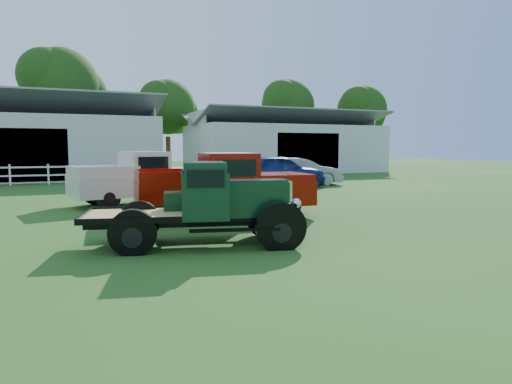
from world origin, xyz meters
name	(u,v)px	position (x,y,z in m)	size (l,w,h in m)	color
ground	(269,242)	(0.00, 0.00, 0.00)	(120.00, 120.00, 0.00)	#235117
shed_left	(17,138)	(-7.00, 26.00, 2.80)	(18.80, 10.20, 5.60)	#BBBBB9
shed_right	(284,142)	(14.00, 27.00, 2.60)	(16.80, 9.20, 5.20)	#BBBBB9
tree_b	(62,106)	(-4.00, 34.00, 5.75)	(6.90, 6.90, 11.50)	#19340F
tree_c	(168,122)	(5.00, 33.00, 4.50)	(5.40, 5.40, 9.00)	#19340F
tree_d	(288,120)	(18.00, 34.00, 5.00)	(6.00, 6.00, 10.00)	#19340F
tree_e	(362,123)	(26.00, 32.00, 4.75)	(5.70, 5.70, 9.50)	#19340F
vintage_flatbed	(200,204)	(-1.52, 0.35, 0.93)	(4.71, 1.86, 1.86)	#123420
red_pickup	(225,185)	(0.32, 3.96, 1.02)	(5.58, 2.15, 2.04)	#870D03
white_pickup	(142,178)	(-1.48, 8.37, 0.99)	(5.37, 2.08, 1.97)	beige
misc_car_blue	(277,171)	(6.24, 12.36, 0.91)	(2.14, 5.32, 1.81)	navy
misc_car_grey	(300,172)	(8.36, 13.67, 0.77)	(1.64, 4.70, 1.55)	gray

